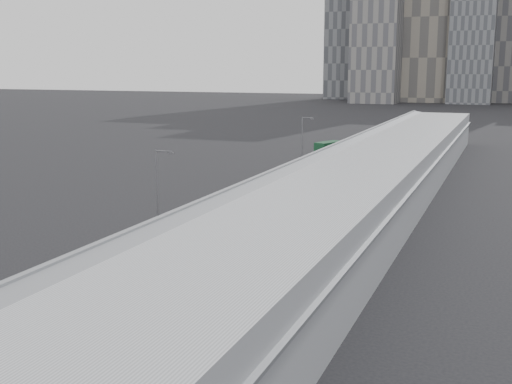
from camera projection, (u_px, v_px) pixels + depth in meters
The scene contains 22 objects.
sidewalk at pixel (328, 215), 73.26m from camera, with size 10.00×170.00×0.12m, color gray.
lane_line at pixel (244, 209), 77.08m from camera, with size 0.12×160.00×0.02m, color gold.
depot at pixel (364, 188), 71.15m from camera, with size 12.45×160.40×7.20m.
bus_1 at pixel (81, 296), 42.89m from camera, with size 3.03×13.27×3.86m.
bus_2 at pixel (181, 246), 55.11m from camera, with size 2.91×13.08×3.82m.
bus_3 at pixel (251, 208), 70.23m from camera, with size 2.87×12.85×3.75m.
bus_4 at pixel (290, 190), 80.41m from camera, with size 3.64×13.00×3.75m.
bus_5 at pixel (320, 172), 94.27m from camera, with size 2.88×12.85×3.74m.
bus_6 at pixel (343, 160), 106.13m from camera, with size 3.82×13.34×3.85m.
bus_7 at pixel (359, 151), 119.22m from camera, with size 2.74×12.22×3.56m.
bus_8 at pixel (378, 141), 133.88m from camera, with size 3.23×13.69×3.98m.
bus_9 at pixel (390, 136), 144.45m from camera, with size 3.59×12.82×3.70m.
tree_0 at pixel (42, 322), 33.51m from camera, with size 2.31×2.31×4.75m.
tree_1 at pixel (197, 248), 49.41m from camera, with size 1.80×1.80×3.93m.
tree_2 at pixel (302, 189), 72.98m from camera, with size 1.40×1.40×3.83m.
tree_3 at pixel (348, 160), 93.46m from camera, with size 1.76×1.76×4.37m.
tree_4 at pixel (383, 136), 120.72m from camera, with size 2.83×2.83×5.41m.
tree_5 at pixel (404, 132), 139.78m from camera, with size 1.49×1.49×3.64m.
street_lamp_near at pixel (158, 187), 63.35m from camera, with size 2.04×0.22×8.76m.
street_lamp_far at pixel (303, 139), 106.79m from camera, with size 2.04×0.22×8.67m.
shipping_container at pixel (329, 149), 123.31m from camera, with size 2.40×6.35×2.73m, color #11381F.
suv at pixel (358, 138), 147.36m from camera, with size 2.48×5.37×1.49m, color black.
Camera 1 is at (27.75, -14.40, 16.61)m, focal length 45.00 mm.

